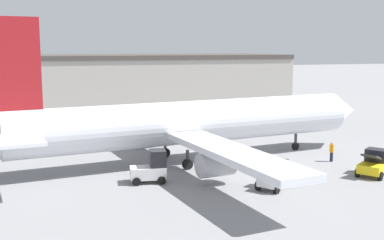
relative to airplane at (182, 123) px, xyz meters
name	(u,v)px	position (x,y,z in m)	size (l,w,h in m)	color
ground_plane	(192,161)	(1.00, 0.14, -3.59)	(400.00, 400.00, 0.00)	gray
terminal_building	(27,84)	(-13.87, 37.84, 0.92)	(82.32, 17.89, 9.01)	#ADA89E
airplane	(182,123)	(0.00, 0.00, 0.00)	(39.60, 35.92, 12.54)	silver
ground_crew_worker	(332,151)	(13.05, -3.73, -2.64)	(0.39, 0.39, 1.78)	#1E2338
baggage_tug	(151,168)	(-4.02, -5.41, -2.49)	(2.86, 2.08, 2.50)	silver
belt_loader_truck	(374,163)	(13.63, -8.81, -2.61)	(3.42, 3.27, 2.06)	yellow
pushback_tug	(274,176)	(4.23, -9.72, -2.65)	(2.97, 2.82, 2.10)	silver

